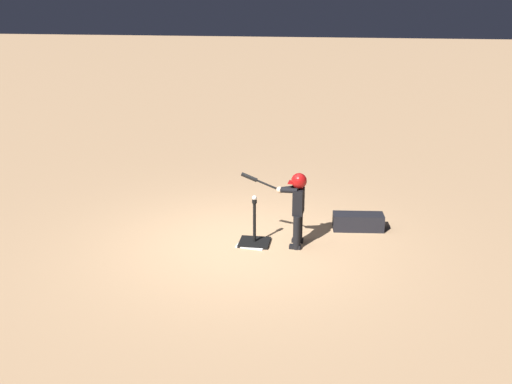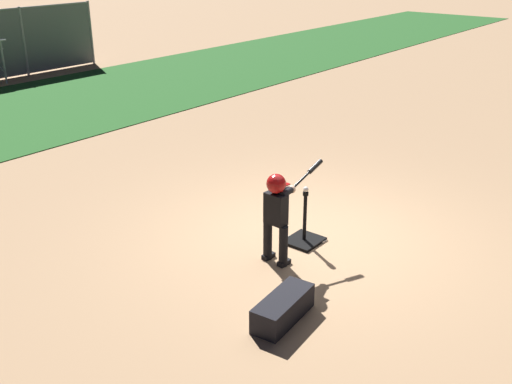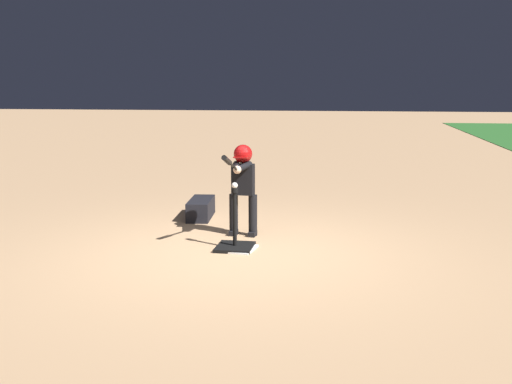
{
  "view_description": "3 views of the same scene",
  "coord_description": "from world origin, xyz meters",
  "px_view_note": "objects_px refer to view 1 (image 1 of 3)",
  "views": [
    {
      "loc": [
        -1.56,
        8.62,
        3.83
      ],
      "look_at": [
        -0.23,
        -0.1,
        0.86
      ],
      "focal_mm": 42.0,
      "sensor_mm": 36.0,
      "label": 1
    },
    {
      "loc": [
        -6.26,
        -4.09,
        3.76
      ],
      "look_at": [
        -0.94,
        0.19,
        0.91
      ],
      "focal_mm": 42.0,
      "sensor_mm": 36.0,
      "label": 2
    },
    {
      "loc": [
        6.65,
        1.33,
        1.91
      ],
      "look_at": [
        -0.26,
        0.19,
        0.69
      ],
      "focal_mm": 42.0,
      "sensor_mm": 36.0,
      "label": 3
    }
  ],
  "objects_px": {
    "batter_child": "(296,200)",
    "equipment_bag": "(358,222)",
    "batting_tee": "(254,238)",
    "baseball": "(254,198)"
  },
  "relations": [
    {
      "from": "batter_child",
      "to": "equipment_bag",
      "type": "height_order",
      "value": "batter_child"
    },
    {
      "from": "batting_tee",
      "to": "equipment_bag",
      "type": "distance_m",
      "value": 1.84
    },
    {
      "from": "batting_tee",
      "to": "batter_child",
      "type": "xyz_separation_m",
      "value": [
        -0.65,
        -0.03,
        0.67
      ]
    },
    {
      "from": "batter_child",
      "to": "equipment_bag",
      "type": "xyz_separation_m",
      "value": [
        -0.99,
        -0.82,
        -0.62
      ]
    },
    {
      "from": "baseball",
      "to": "equipment_bag",
      "type": "bearing_deg",
      "value": -152.6
    },
    {
      "from": "baseball",
      "to": "equipment_bag",
      "type": "xyz_separation_m",
      "value": [
        -1.64,
        -0.85,
        -0.63
      ]
    },
    {
      "from": "baseball",
      "to": "equipment_bag",
      "type": "distance_m",
      "value": 1.95
    },
    {
      "from": "batting_tee",
      "to": "batter_child",
      "type": "height_order",
      "value": "batter_child"
    },
    {
      "from": "equipment_bag",
      "to": "batter_child",
      "type": "bearing_deg",
      "value": 33.73
    },
    {
      "from": "batting_tee",
      "to": "equipment_bag",
      "type": "bearing_deg",
      "value": -152.6
    }
  ]
}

